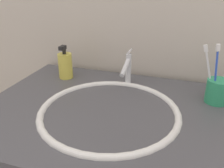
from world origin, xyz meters
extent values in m
cube|color=#4C4C51|center=(0.00, 0.00, 0.83)|extent=(0.95, 0.67, 0.03)
ellipsoid|color=white|center=(-0.03, -0.02, 0.81)|extent=(0.42, 0.42, 0.08)
torus|color=white|center=(-0.03, -0.02, 0.85)|extent=(0.48, 0.48, 0.02)
cylinder|color=#595B60|center=(-0.03, -0.02, 0.77)|extent=(0.03, 0.03, 0.01)
cylinder|color=silver|center=(-0.03, 0.23, 0.91)|extent=(0.02, 0.02, 0.13)
cylinder|color=silver|center=(-0.03, 0.18, 0.94)|extent=(0.02, 0.10, 0.05)
cylinder|color=silver|center=(-0.03, 0.24, 0.98)|extent=(0.01, 0.05, 0.01)
cylinder|color=#2D9966|center=(0.32, 0.17, 0.89)|extent=(0.08, 0.08, 0.09)
cylinder|color=white|center=(0.28, 0.17, 0.95)|extent=(0.06, 0.02, 0.19)
cube|color=white|center=(0.26, 0.18, 1.04)|extent=(0.02, 0.01, 0.03)
cylinder|color=blue|center=(0.30, 0.16, 0.95)|extent=(0.03, 0.02, 0.20)
cube|color=white|center=(0.29, 0.15, 1.05)|extent=(0.02, 0.01, 0.03)
cylinder|color=#DBCC4C|center=(-0.30, 0.20, 0.90)|extent=(0.06, 0.06, 0.11)
cylinder|color=black|center=(-0.30, 0.20, 0.97)|extent=(0.02, 0.02, 0.02)
cube|color=black|center=(-0.30, 0.19, 0.99)|extent=(0.02, 0.04, 0.02)
camera|label=1|loc=(0.20, -0.69, 1.27)|focal=39.18mm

